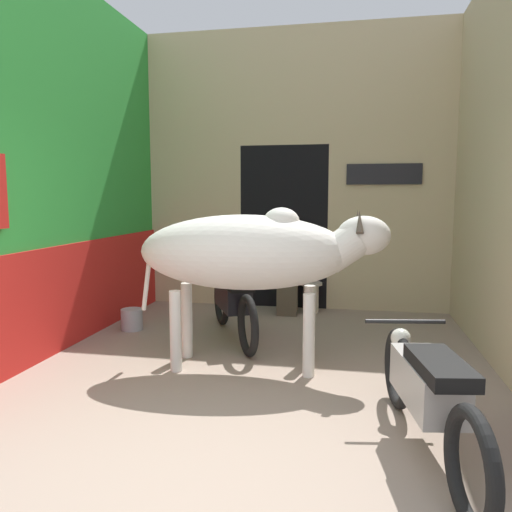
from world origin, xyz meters
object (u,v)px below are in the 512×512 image
motorcycle_near (427,390)px  cow (253,253)px  shopkeeper_seated (288,268)px  motorcycle_far (233,302)px  plastic_stool (311,296)px  bucket (132,319)px

motorcycle_near → cow: bearing=135.2°
cow → shopkeeper_seated: 2.27m
motorcycle_far → plastic_stool: size_ratio=4.17×
plastic_stool → bucket: plastic_stool is taller
motorcycle_near → plastic_stool: size_ratio=4.72×
shopkeeper_seated → motorcycle_far: bearing=-109.1°
cow → motorcycle_near: bearing=-44.8°
plastic_stool → cow: bearing=-98.4°
motorcycle_far → plastic_stool: 1.68m
cow → bucket: 2.22m
plastic_stool → bucket: 2.48m
cow → plastic_stool: 2.55m
cow → motorcycle_far: size_ratio=1.34×
shopkeeper_seated → cow: bearing=-91.3°
motorcycle_near → motorcycle_far: bearing=128.6°
motorcycle_far → plastic_stool: bearing=62.7°
motorcycle_far → motorcycle_near: bearing=-51.4°
motorcycle_far → shopkeeper_seated: 1.43m
shopkeeper_seated → bucket: shopkeeper_seated is taller
bucket → plastic_stool: bearing=33.2°
motorcycle_near → motorcycle_far: size_ratio=1.13×
motorcycle_far → cow: bearing=-65.0°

